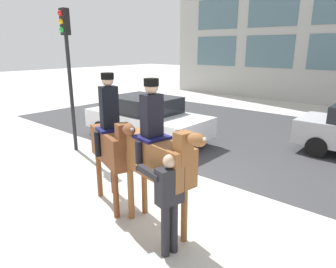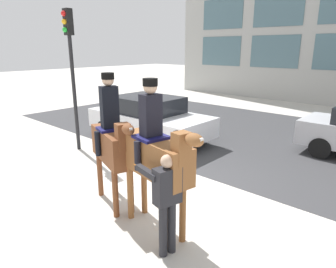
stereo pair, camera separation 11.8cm
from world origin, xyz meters
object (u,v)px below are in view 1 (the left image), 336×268
object	(u,v)px
mounted_horse_companion	(156,155)
traffic_light	(68,59)
mounted_horse_lead	(113,142)
pedestrian_bystander	(168,197)
street_car_near_lane	(146,118)

from	to	relation	value
mounted_horse_companion	traffic_light	bearing A→B (deg)	173.39
mounted_horse_lead	pedestrian_bystander	size ratio (longest dim) A/B	1.62
street_car_near_lane	traffic_light	world-z (taller)	traffic_light
traffic_light	mounted_horse_lead	bearing A→B (deg)	-21.04
pedestrian_bystander	street_car_near_lane	distance (m)	6.14
traffic_light	mounted_horse_companion	bearing A→B (deg)	-17.05
mounted_horse_lead	street_car_near_lane	world-z (taller)	mounted_horse_lead
mounted_horse_lead	street_car_near_lane	xyz separation A→B (m)	(-2.74, 3.67, -0.57)
pedestrian_bystander	mounted_horse_companion	bearing A→B (deg)	-18.07
mounted_horse_lead	mounted_horse_companion	world-z (taller)	mounted_horse_lead
pedestrian_bystander	street_car_near_lane	world-z (taller)	pedestrian_bystander
mounted_horse_lead	traffic_light	world-z (taller)	traffic_light
street_car_near_lane	traffic_light	distance (m)	3.16
pedestrian_bystander	traffic_light	bearing A→B (deg)	-5.01
mounted_horse_companion	street_car_near_lane	world-z (taller)	mounted_horse_companion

